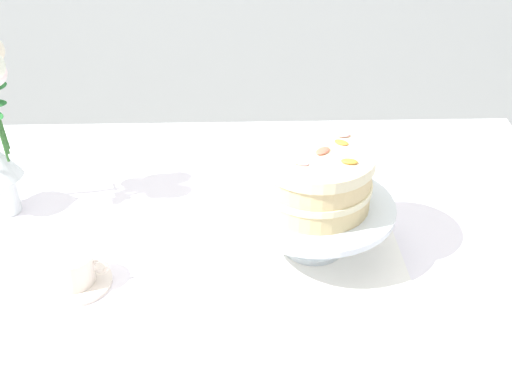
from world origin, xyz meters
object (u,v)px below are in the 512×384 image
object	(u,v)px
teacup	(72,272)
dining_table	(219,289)
layer_cake	(317,179)
cake_stand	(315,212)

from	to	relation	value
teacup	dining_table	bearing A→B (deg)	18.61
layer_cake	teacup	world-z (taller)	layer_cake
cake_stand	teacup	world-z (taller)	cake_stand
cake_stand	teacup	size ratio (longest dim) A/B	2.15
dining_table	teacup	bearing A→B (deg)	-161.39
teacup	layer_cake	bearing A→B (deg)	11.52
cake_stand	teacup	distance (m)	0.44
cake_stand	layer_cake	world-z (taller)	layer_cake
layer_cake	cake_stand	bearing A→B (deg)	-170.56
dining_table	cake_stand	size ratio (longest dim) A/B	4.83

